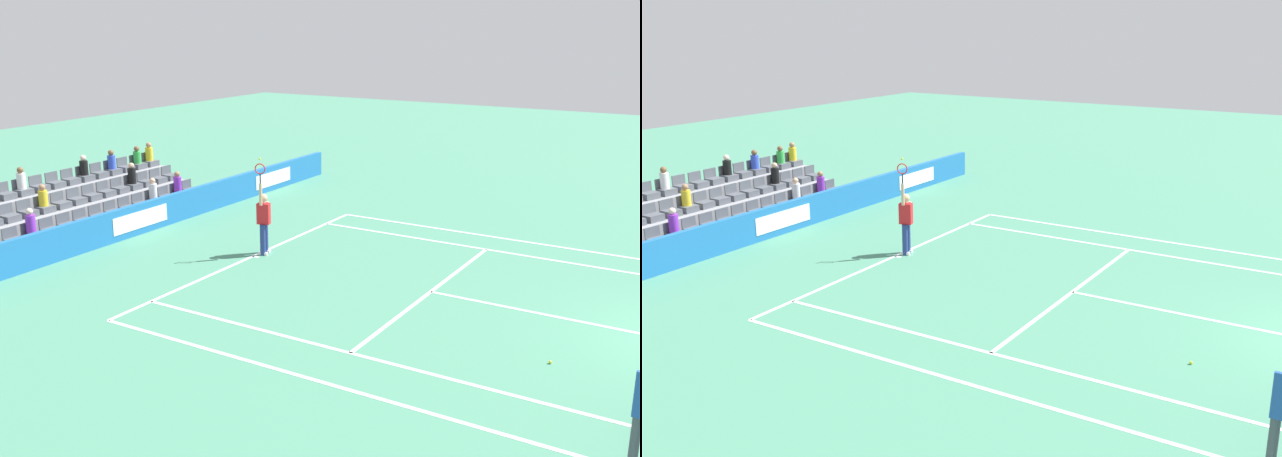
{
  "view_description": "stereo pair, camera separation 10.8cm",
  "coord_description": "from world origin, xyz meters",
  "views": [
    {
      "loc": [
        16.21,
        0.26,
        6.56
      ],
      "look_at": [
        -0.19,
        -9.75,
        1.1
      ],
      "focal_mm": 41.59,
      "sensor_mm": 36.0,
      "label": 1
    },
    {
      "loc": [
        16.16,
        0.35,
        6.56
      ],
      "look_at": [
        -0.19,
        -9.75,
        1.1
      ],
      "focal_mm": 41.59,
      "sensor_mm": 36.0,
      "label": 2
    }
  ],
  "objects": [
    {
      "name": "line_baseline",
      "position": [
        0.0,
        -11.89,
        0.0
      ],
      "size": [
        10.97,
        0.1,
        0.01
      ],
      "primitive_type": "cube",
      "color": "white",
      "rests_on": "ground"
    },
    {
      "name": "line_service",
      "position": [
        0.0,
        -6.4,
        0.0
      ],
      "size": [
        8.23,
        0.1,
        0.01
      ],
      "primitive_type": "cube",
      "color": "white",
      "rests_on": "ground"
    },
    {
      "name": "line_centre_service",
      "position": [
        0.0,
        -3.2,
        0.0
      ],
      "size": [
        0.1,
        6.4,
        0.01
      ],
      "primitive_type": "cube",
      "color": "white",
      "rests_on": "ground"
    },
    {
      "name": "line_singles_sideline_left",
      "position": [
        4.12,
        -5.95,
        0.0
      ],
      "size": [
        0.1,
        11.89,
        0.01
      ],
      "primitive_type": "cube",
      "color": "white",
      "rests_on": "ground"
    },
    {
      "name": "line_singles_sideline_right",
      "position": [
        -4.12,
        -5.95,
        0.0
      ],
      "size": [
        0.1,
        11.89,
        0.01
      ],
      "primitive_type": "cube",
      "color": "white",
      "rests_on": "ground"
    },
    {
      "name": "line_doubles_sideline_left",
      "position": [
        5.49,
        -5.95,
        0.0
      ],
      "size": [
        0.1,
        11.89,
        0.01
      ],
      "primitive_type": "cube",
      "color": "white",
      "rests_on": "ground"
    },
    {
      "name": "line_doubles_sideline_right",
      "position": [
        -5.49,
        -5.95,
        0.0
      ],
      "size": [
        0.1,
        11.89,
        0.01
      ],
      "primitive_type": "cube",
      "color": "white",
      "rests_on": "ground"
    },
    {
      "name": "line_centre_mark",
      "position": [
        0.0,
        -11.79,
        0.0
      ],
      "size": [
        0.1,
        0.2,
        0.01
      ],
      "primitive_type": "cube",
      "color": "white",
      "rests_on": "ground"
    },
    {
      "name": "sponsor_barrier",
      "position": [
        -0.0,
        -16.33,
        0.49
      ],
      "size": [
        21.85,
        0.22,
        0.97
      ],
      "color": "#1E66AD",
      "rests_on": "ground"
    },
    {
      "name": "tennis_player",
      "position": [
        -0.37,
        -11.75,
        0.99
      ],
      "size": [
        0.54,
        0.42,
        2.85
      ],
      "color": "navy",
      "rests_on": "ground"
    },
    {
      "name": "stadium_stand",
      "position": [
        -0.02,
        -18.65,
        0.55
      ],
      "size": [
        8.06,
        2.85,
        2.15
      ],
      "color": "gray",
      "rests_on": "ground"
    },
    {
      "name": "loose_tennis_ball",
      "position": [
        2.48,
        -2.8,
        0.03
      ],
      "size": [
        0.07,
        0.07,
        0.07
      ],
      "primitive_type": "sphere",
      "color": "#D1E533",
      "rests_on": "ground"
    }
  ]
}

